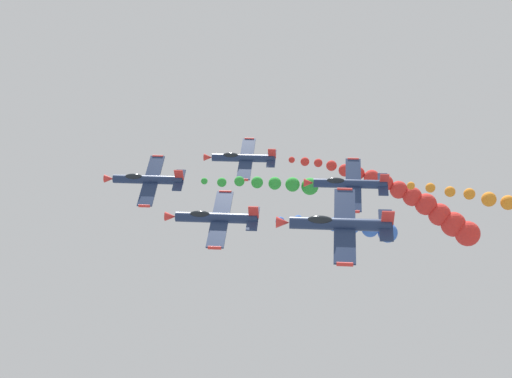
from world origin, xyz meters
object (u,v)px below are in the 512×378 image
object	(u,v)px
airplane_right_outer	(338,224)
airplane_left_outer	(349,184)
airplane_left_inner	(215,218)
airplane_right_inner	(242,158)
airplane_lead	(147,179)

from	to	relation	value
airplane_right_outer	airplane_left_outer	bearing A→B (deg)	-3.63
airplane_left_inner	airplane_left_outer	size ratio (longest dim) A/B	1.00
airplane_right_inner	airplane_right_outer	world-z (taller)	airplane_right_outer
airplane_lead	airplane_right_inner	distance (m)	16.66
airplane_lead	airplane_right_outer	distance (m)	35.74
airplane_left_inner	airplane_right_inner	distance (m)	25.90
airplane_lead	airplane_left_inner	world-z (taller)	airplane_lead
airplane_right_inner	airplane_left_outer	xyz separation A→B (m)	(-13.38, -14.77, 0.23)
airplane_right_inner	airplane_left_inner	bearing A→B (deg)	-180.00
airplane_left_inner	airplane_right_outer	xyz separation A→B (m)	(-13.13, -13.14, 4.05)
airplane_left_inner	airplane_right_outer	bearing A→B (deg)	-134.97
airplane_lead	airplane_left_inner	bearing A→B (deg)	-140.74
airplane_right_outer	airplane_lead	bearing A→B (deg)	42.27
airplane_left_outer	airplane_right_inner	bearing A→B (deg)	47.82
airplane_lead	airplane_right_outer	size ratio (longest dim) A/B	1.00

